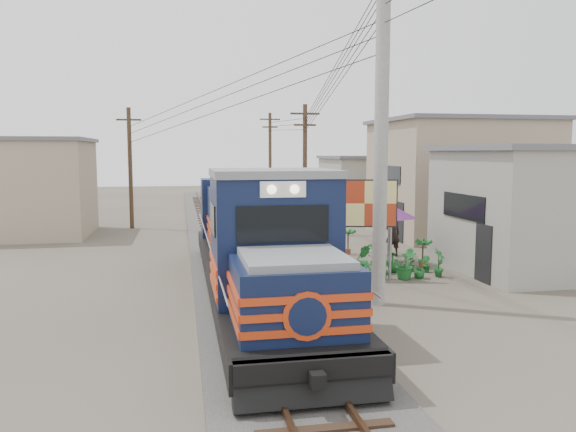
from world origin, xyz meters
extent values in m
plane|color=#473F35|center=(0.00, 0.00, 0.00)|extent=(120.00, 120.00, 0.00)
cube|color=#595651|center=(0.00, 10.00, 0.08)|extent=(3.60, 70.00, 0.16)
cube|color=#51331E|center=(-0.54, 10.00, 0.26)|extent=(0.08, 70.00, 0.12)
cube|color=#51331E|center=(0.54, 10.00, 0.26)|extent=(0.08, 70.00, 0.12)
cube|color=black|center=(0.00, 0.77, 0.76)|extent=(2.85, 15.71, 0.54)
cube|color=black|center=(0.00, -4.14, 0.47)|extent=(2.16, 3.14, 0.64)
cube|color=black|center=(0.00, 5.68, 0.47)|extent=(2.16, 3.14, 0.64)
cube|color=#0E1736|center=(0.00, -5.32, 1.60)|extent=(2.34, 2.36, 1.47)
cube|color=#0E1736|center=(0.00, -2.86, 2.38)|extent=(2.79, 2.55, 3.04)
cube|color=slate|center=(0.00, -2.86, 3.95)|extent=(2.85, 2.68, 0.18)
cube|color=black|center=(0.00, -4.15, 2.92)|extent=(1.99, 0.06, 0.79)
cube|color=white|center=(0.00, -4.16, 3.66)|extent=(0.98, 0.06, 0.34)
cube|color=#0E1736|center=(0.00, 3.23, 1.99)|extent=(2.22, 9.62, 2.26)
cube|color=slate|center=(0.00, 3.23, 3.17)|extent=(1.99, 9.62, 0.18)
cube|color=red|center=(0.00, 0.77, 1.30)|extent=(2.89, 15.71, 0.14)
cube|color=red|center=(0.00, 0.77, 1.60)|extent=(2.89, 15.71, 0.14)
cube|color=red|center=(0.00, 0.77, 1.89)|extent=(2.89, 15.71, 0.14)
cylinder|color=#9E9B93|center=(3.50, -0.50, 5.00)|extent=(0.40, 0.40, 10.00)
cylinder|color=#4C3826|center=(4.50, 14.00, 3.50)|extent=(0.24, 0.24, 7.00)
cube|color=#4C3826|center=(4.50, 14.00, 6.50)|extent=(1.60, 0.10, 0.10)
cube|color=#4C3826|center=(4.50, 14.00, 5.90)|extent=(1.20, 0.10, 0.10)
cylinder|color=#4C3826|center=(4.80, 28.00, 3.75)|extent=(0.24, 0.24, 7.50)
cube|color=#4C3826|center=(4.80, 28.00, 7.00)|extent=(1.60, 0.10, 0.10)
cube|color=#4C3826|center=(4.80, 28.00, 6.40)|extent=(1.20, 0.10, 0.10)
cylinder|color=#4C3826|center=(-5.00, 18.00, 3.50)|extent=(0.24, 0.24, 7.00)
cube|color=#4C3826|center=(-5.00, 18.00, 6.50)|extent=(1.60, 0.10, 0.10)
cube|color=#4C3826|center=(-5.00, 18.00, 5.90)|extent=(1.20, 0.10, 0.10)
cube|color=gray|center=(11.50, 3.00, 2.25)|extent=(7.00, 6.00, 4.50)
cube|color=slate|center=(11.50, 3.00, 4.60)|extent=(7.35, 6.30, 0.20)
cube|color=black|center=(7.98, 3.00, 2.48)|extent=(0.05, 3.00, 0.90)
cube|color=tan|center=(12.50, 12.00, 3.00)|extent=(8.00, 7.00, 6.00)
cube|color=slate|center=(12.50, 12.00, 6.10)|extent=(8.40, 7.35, 0.20)
cube|color=black|center=(8.48, 12.00, 3.30)|extent=(0.05, 3.50, 0.90)
cube|color=gray|center=(11.00, 22.00, 2.00)|extent=(6.00, 6.00, 4.00)
cube|color=slate|center=(11.00, 22.00, 4.10)|extent=(6.30, 6.30, 0.20)
cube|color=black|center=(7.98, 22.00, 2.20)|extent=(0.05, 3.00, 0.90)
cube|color=tan|center=(-10.00, 16.00, 2.50)|extent=(6.00, 6.00, 5.00)
cube|color=slate|center=(-10.00, 16.00, 5.10)|extent=(6.30, 6.30, 0.20)
cylinder|color=#99999E|center=(3.16, 2.82, 1.29)|extent=(0.10, 0.10, 2.59)
cylinder|color=#99999E|center=(4.98, 2.41, 1.29)|extent=(0.10, 0.10, 2.59)
cube|color=black|center=(4.07, 2.61, 2.69)|extent=(2.25, 0.62, 1.65)
cube|color=#AF3217|center=(4.07, 2.58, 2.69)|extent=(2.14, 0.56, 1.55)
cylinder|color=black|center=(5.93, 5.10, 0.05)|extent=(0.44, 0.44, 0.10)
cylinder|color=#99999E|center=(5.93, 5.10, 1.10)|extent=(0.05, 0.05, 2.19)
cone|color=#5D2267|center=(5.93, 5.10, 2.14)|extent=(2.29, 2.29, 0.55)
imported|color=black|center=(6.79, 6.83, 0.93)|extent=(0.71, 0.50, 1.86)
imported|color=#1B6126|center=(4.16, 2.46, 0.36)|extent=(0.39, 0.27, 0.72)
imported|color=#1B6126|center=(4.78, 2.54, 0.36)|extent=(0.45, 0.49, 0.73)
imported|color=#1B6126|center=(5.50, 2.48, 0.52)|extent=(0.92, 1.03, 1.04)
imported|color=#1B6126|center=(6.11, 2.50, 0.37)|extent=(0.50, 0.50, 0.74)
imported|color=#1B6126|center=(6.86, 2.53, 0.54)|extent=(0.67, 0.67, 1.08)
imported|color=#1B6126|center=(4.27, 3.38, 0.56)|extent=(0.67, 0.57, 1.12)
imported|color=#1B6126|center=(4.97, 3.55, 0.52)|extent=(1.23, 1.21, 1.04)
imported|color=#1B6126|center=(5.56, 3.59, 0.40)|extent=(0.54, 0.54, 0.80)
imported|color=#1B6126|center=(6.25, 3.60, 0.42)|extent=(0.53, 0.51, 0.84)
imported|color=#1B6126|center=(6.76, 3.38, 0.31)|extent=(0.34, 0.39, 0.62)
camera|label=1|loc=(-2.11, -15.79, 4.43)|focal=35.00mm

